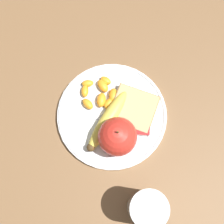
{
  "coord_description": "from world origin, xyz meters",
  "views": [
    {
      "loc": [
        0.01,
        -0.18,
        0.68
      ],
      "look_at": [
        0.0,
        0.0,
        0.03
      ],
      "focal_mm": 50.0,
      "sensor_mm": 36.0,
      "label": 1
    }
  ],
  "objects_px": {
    "fork": "(111,120)",
    "jam_packet": "(140,129)",
    "juice_glass": "(146,209)",
    "banana": "(108,121)",
    "plate": "(112,115)",
    "apple": "(117,137)",
    "bread_slice": "(133,109)"
  },
  "relations": [
    {
      "from": "plate",
      "to": "jam_packet",
      "type": "relative_size",
      "value": 6.38
    },
    {
      "from": "plate",
      "to": "banana",
      "type": "distance_m",
      "value": 0.03
    },
    {
      "from": "apple",
      "to": "jam_packet",
      "type": "distance_m",
      "value": 0.06
    },
    {
      "from": "apple",
      "to": "banana",
      "type": "height_order",
      "value": "apple"
    },
    {
      "from": "plate",
      "to": "jam_packet",
      "type": "height_order",
      "value": "jam_packet"
    },
    {
      "from": "banana",
      "to": "jam_packet",
      "type": "xyz_separation_m",
      "value": [
        0.07,
        -0.01,
        -0.01
      ]
    },
    {
      "from": "bread_slice",
      "to": "jam_packet",
      "type": "bearing_deg",
      "value": -67.33
    },
    {
      "from": "apple",
      "to": "juice_glass",
      "type": "bearing_deg",
      "value": -64.37
    },
    {
      "from": "apple",
      "to": "banana",
      "type": "relative_size",
      "value": 0.59
    },
    {
      "from": "plate",
      "to": "apple",
      "type": "bearing_deg",
      "value": -74.95
    },
    {
      "from": "bread_slice",
      "to": "jam_packet",
      "type": "height_order",
      "value": "same"
    },
    {
      "from": "fork",
      "to": "juice_glass",
      "type": "bearing_deg",
      "value": -57.11
    },
    {
      "from": "juice_glass",
      "to": "bread_slice",
      "type": "height_order",
      "value": "juice_glass"
    },
    {
      "from": "jam_packet",
      "to": "banana",
      "type": "bearing_deg",
      "value": 171.16
    },
    {
      "from": "fork",
      "to": "jam_packet",
      "type": "bearing_deg",
      "value": -6.57
    },
    {
      "from": "plate",
      "to": "bread_slice",
      "type": "height_order",
      "value": "bread_slice"
    },
    {
      "from": "plate",
      "to": "apple",
      "type": "xyz_separation_m",
      "value": [
        0.02,
        -0.06,
        0.04
      ]
    },
    {
      "from": "banana",
      "to": "fork",
      "type": "height_order",
      "value": "banana"
    },
    {
      "from": "apple",
      "to": "bread_slice",
      "type": "relative_size",
      "value": 0.78
    },
    {
      "from": "banana",
      "to": "jam_packet",
      "type": "bearing_deg",
      "value": -8.84
    },
    {
      "from": "fork",
      "to": "jam_packet",
      "type": "height_order",
      "value": "jam_packet"
    },
    {
      "from": "jam_packet",
      "to": "bread_slice",
      "type": "bearing_deg",
      "value": 112.67
    },
    {
      "from": "jam_packet",
      "to": "plate",
      "type": "bearing_deg",
      "value": 154.91
    },
    {
      "from": "apple",
      "to": "fork",
      "type": "relative_size",
      "value": 0.51
    },
    {
      "from": "plate",
      "to": "jam_packet",
      "type": "xyz_separation_m",
      "value": [
        0.06,
        -0.03,
        0.01
      ]
    },
    {
      "from": "jam_packet",
      "to": "fork",
      "type": "bearing_deg",
      "value": 165.15
    },
    {
      "from": "plate",
      "to": "apple",
      "type": "height_order",
      "value": "apple"
    },
    {
      "from": "plate",
      "to": "juice_glass",
      "type": "distance_m",
      "value": 0.21
    },
    {
      "from": "jam_packet",
      "to": "apple",
      "type": "bearing_deg",
      "value": -150.36
    },
    {
      "from": "plate",
      "to": "fork",
      "type": "relative_size",
      "value": 1.39
    },
    {
      "from": "juice_glass",
      "to": "fork",
      "type": "height_order",
      "value": "juice_glass"
    },
    {
      "from": "juice_glass",
      "to": "banana",
      "type": "relative_size",
      "value": 0.71
    }
  ]
}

